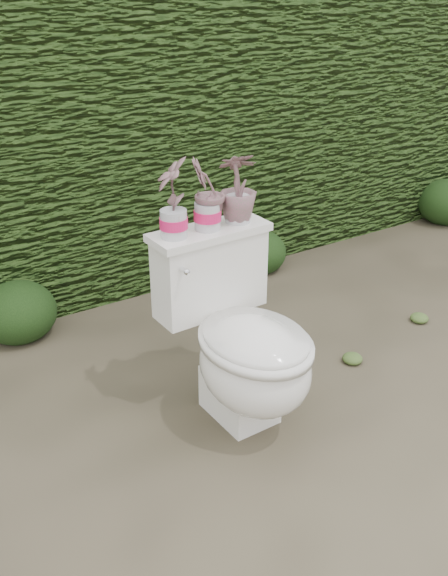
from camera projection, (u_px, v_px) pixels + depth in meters
ground at (261, 383)px, 2.95m from camera, size 60.00×60.00×0.00m
hedge at (108, 140)px, 3.80m from camera, size 8.00×1.00×1.60m
toilet at (243, 344)px, 2.58m from camera, size 0.50×0.69×0.78m
potted_plant_left at (173, 200)px, 2.42m from camera, size 0.16×0.19×0.30m
potted_plant_center at (207, 196)px, 2.50m from camera, size 0.19×0.17×0.28m
potted_plant_right at (238, 190)px, 2.58m from camera, size 0.19×0.19×0.27m
liriope_clump_1 at (16, 307)px, 3.28m from camera, size 0.40×0.40×0.32m
liriope_clump_2 at (258, 248)px, 4.02m from camera, size 0.35×0.35×0.28m
liriope_clump_3 at (447, 199)px, 4.79m from camera, size 0.43×0.43×0.34m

